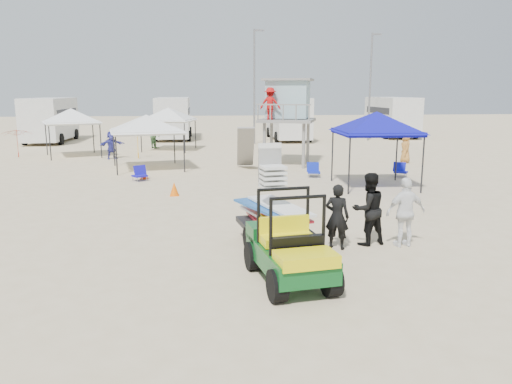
{
  "coord_description": "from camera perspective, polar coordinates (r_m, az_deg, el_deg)",
  "views": [
    {
      "loc": [
        -0.81,
        -8.96,
        3.73
      ],
      "look_at": [
        0.5,
        3.0,
        1.3
      ],
      "focal_mm": 35.0,
      "sensor_mm": 36.0,
      "label": 1
    }
  ],
  "objects": [
    {
      "name": "man_right",
      "position": [
        12.62,
        16.73,
        -2.23
      ],
      "size": [
        1.05,
        0.53,
        1.71
      ],
      "primitive_type": "imported",
      "rotation": [
        0.0,
        0.0,
        3.26
      ],
      "color": "white",
      "rests_on": "ground"
    },
    {
      "name": "canopy_white_a",
      "position": [
        24.8,
        -12.44,
        8.3
      ],
      "size": [
        3.79,
        3.79,
        3.04
      ],
      "color": "black",
      "rests_on": "ground"
    },
    {
      "name": "canopy_blue",
      "position": [
        20.11,
        13.63,
        8.51
      ],
      "size": [
        3.02,
        3.02,
        3.37
      ],
      "color": "black",
      "rests_on": "ground"
    },
    {
      "name": "beach_chair_a",
      "position": [
        21.8,
        -13.14,
        2.1
      ],
      "size": [
        0.73,
        0.83,
        0.64
      ],
      "color": "#1510B2",
      "rests_on": "ground"
    },
    {
      "name": "light_pole_left",
      "position": [
        36.16,
        -0.2,
        11.86
      ],
      "size": [
        0.14,
        0.14,
        8.0
      ],
      "primitive_type": "cylinder",
      "color": "slate",
      "rests_on": "ground"
    },
    {
      "name": "canopy_white_b",
      "position": [
        30.92,
        -20.41,
        8.68
      ],
      "size": [
        3.66,
        3.66,
        3.18
      ],
      "color": "black",
      "rests_on": "ground"
    },
    {
      "name": "lifeguard_tower",
      "position": [
        25.63,
        3.38,
        10.17
      ],
      "size": [
        3.37,
        3.37,
        4.26
      ],
      "color": "gray",
      "rests_on": "ground"
    },
    {
      "name": "canopy_white_c",
      "position": [
        32.63,
        -9.99,
        9.23
      ],
      "size": [
        3.52,
        3.52,
        3.13
      ],
      "color": "black",
      "rests_on": "ground"
    },
    {
      "name": "beach_chair_b",
      "position": [
        22.28,
        6.58,
        2.53
      ],
      "size": [
        0.62,
        0.67,
        0.64
      ],
      "color": "#0F22A4",
      "rests_on": "ground"
    },
    {
      "name": "ground",
      "position": [
        9.74,
        -1.02,
        -11.11
      ],
      "size": [
        140.0,
        140.0,
        0.0
      ],
      "primitive_type": "plane",
      "color": "beige",
      "rests_on": "ground"
    },
    {
      "name": "utility_cart",
      "position": [
        9.83,
        3.81,
        -5.69
      ],
      "size": [
        1.53,
        2.53,
        1.81
      ],
      "color": "#0B4B1B",
      "rests_on": "ground"
    },
    {
      "name": "light_pole_right",
      "position": [
        39.59,
        12.9,
        11.54
      ],
      "size": [
        0.14,
        0.14,
        8.0
      ],
      "primitive_type": "cylinder",
      "color": "slate",
      "rests_on": "ground"
    },
    {
      "name": "distant_beachgoers",
      "position": [
        30.98,
        -4.32,
        5.99
      ],
      "size": [
        19.58,
        14.8,
        1.73
      ],
      "color": "#323498",
      "rests_on": "ground"
    },
    {
      "name": "surf_trailer",
      "position": [
        12.04,
        1.9,
        -2.17
      ],
      "size": [
        1.7,
        2.7,
        2.22
      ],
      "color": "black",
      "rests_on": "ground"
    },
    {
      "name": "umbrella_b",
      "position": [
        28.93,
        -13.31,
        5.65
      ],
      "size": [
        3.01,
        3.02,
        1.94
      ],
      "primitive_type": "imported",
      "rotation": [
        0.0,
        0.0,
        0.71
      ],
      "color": "#FDAC16",
      "rests_on": "ground"
    },
    {
      "name": "cone_far",
      "position": [
        18.37,
        -9.32,
        0.35
      ],
      "size": [
        0.34,
        0.34,
        0.5
      ],
      "primitive_type": "cone",
      "color": "#FF6608",
      "rests_on": "ground"
    },
    {
      "name": "rv_far_right",
      "position": [
        43.47,
        15.25,
        8.49
      ],
      "size": [
        2.64,
        6.6,
        3.25
      ],
      "color": "silver",
      "rests_on": "ground"
    },
    {
      "name": "cone_near",
      "position": [
        22.15,
        -12.68,
        2.11
      ],
      "size": [
        0.34,
        0.34,
        0.5
      ],
      "primitive_type": "cone",
      "color": "#F43B07",
      "rests_on": "ground"
    },
    {
      "name": "rv_mid_left",
      "position": [
        40.56,
        -9.45,
        8.55
      ],
      "size": [
        2.65,
        6.5,
        3.25
      ],
      "color": "silver",
      "rests_on": "ground"
    },
    {
      "name": "rv_far_left",
      "position": [
        40.57,
        -22.47,
        7.85
      ],
      "size": [
        2.64,
        6.8,
        3.25
      ],
      "color": "silver",
      "rests_on": "ground"
    },
    {
      "name": "rv_mid_right",
      "position": [
        39.59,
        3.7,
        8.61
      ],
      "size": [
        2.64,
        7.0,
        3.25
      ],
      "color": "silver",
      "rests_on": "ground"
    },
    {
      "name": "umbrella_a",
      "position": [
        31.77,
        -25.65,
        5.05
      ],
      "size": [
        2.27,
        2.29,
        1.64
      ],
      "primitive_type": "imported",
      "rotation": [
        0.0,
        0.0,
        -0.32
      ],
      "color": "red",
      "rests_on": "ground"
    },
    {
      "name": "man_mid",
      "position": [
        12.54,
        12.71,
        -1.91
      ],
      "size": [
        1.02,
        0.89,
        1.8
      ],
      "primitive_type": "imported",
      "rotation": [
        0.0,
        0.0,
        3.41
      ],
      "color": "black",
      "rests_on": "ground"
    },
    {
      "name": "beach_chair_c",
      "position": [
        23.12,
        16.14,
        2.47
      ],
      "size": [
        0.73,
        0.82,
        0.64
      ],
      "color": "#1014B0",
      "rests_on": "ground"
    },
    {
      "name": "man_left",
      "position": [
        12.08,
        9.25,
        -2.8
      ],
      "size": [
        0.69,
        0.61,
        1.59
      ],
      "primitive_type": "imported",
      "rotation": [
        0.0,
        0.0,
        2.66
      ],
      "color": "black",
      "rests_on": "ground"
    }
  ]
}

